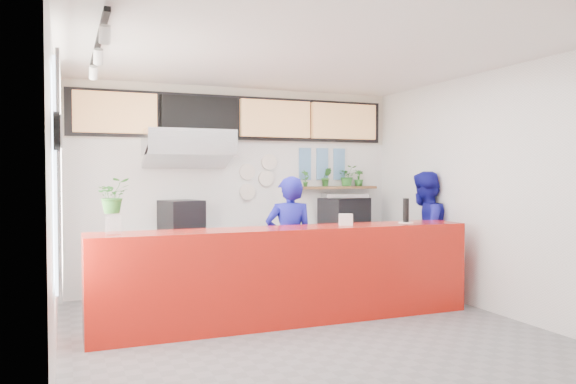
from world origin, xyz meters
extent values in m
plane|color=slate|center=(0.00, 0.00, 0.00)|extent=(5.00, 5.00, 0.00)
plane|color=silver|center=(0.00, 0.00, 3.00)|extent=(5.00, 5.00, 0.00)
plane|color=white|center=(0.00, 2.50, 1.50)|extent=(5.00, 0.00, 5.00)
plane|color=white|center=(-2.50, 0.00, 1.50)|extent=(0.00, 5.00, 5.00)
plane|color=white|center=(2.50, 0.00, 1.50)|extent=(0.00, 5.00, 5.00)
cube|color=#B3170C|center=(0.00, 0.40, 0.55)|extent=(4.50, 0.60, 1.10)
cube|color=beige|center=(0.00, 2.49, 2.60)|extent=(5.00, 0.02, 0.80)
cube|color=#B2B5BA|center=(-0.80, 2.20, 0.45)|extent=(1.80, 0.60, 0.90)
cube|color=black|center=(-0.90, 2.20, 1.13)|extent=(0.62, 0.62, 0.45)
cube|color=#B2B5BA|center=(-0.80, 2.15, 2.15)|extent=(1.20, 0.70, 0.35)
cube|color=#B2B5BA|center=(-0.80, 2.15, 1.95)|extent=(1.20, 0.69, 0.31)
cube|color=#B2B5BA|center=(1.50, 2.20, 0.45)|extent=(1.80, 0.60, 0.90)
cube|color=black|center=(1.65, 2.20, 1.12)|extent=(0.79, 0.66, 0.44)
cube|color=#B4B6BC|center=(1.65, 2.20, 1.38)|extent=(0.74, 0.59, 0.06)
cube|color=brown|center=(1.60, 2.40, 1.50)|extent=(1.40, 0.18, 0.04)
cube|color=tan|center=(-1.75, 2.38, 2.55)|extent=(1.10, 0.10, 0.55)
cube|color=black|center=(-0.59, 2.38, 2.55)|extent=(1.10, 0.10, 0.55)
cube|color=tan|center=(0.57, 2.38, 2.55)|extent=(1.10, 0.10, 0.55)
cube|color=tan|center=(1.73, 2.38, 2.55)|extent=(1.10, 0.10, 0.55)
cube|color=black|center=(0.00, 2.46, 2.55)|extent=(4.80, 0.04, 0.65)
cube|color=silver|center=(-2.47, 0.30, 1.70)|extent=(0.04, 2.20, 1.90)
cube|color=#B2B5BA|center=(-2.45, 0.30, 1.70)|extent=(0.03, 2.30, 2.00)
cylinder|color=black|center=(-2.46, -0.90, 2.05)|extent=(0.05, 0.30, 0.30)
cylinder|color=white|center=(-2.43, -0.90, 2.05)|extent=(0.02, 0.26, 0.26)
cube|color=black|center=(-2.10, 0.00, 2.94)|extent=(0.05, 2.40, 0.04)
cylinder|color=silver|center=(0.15, 2.47, 1.75)|extent=(0.24, 0.03, 0.24)
cylinder|color=silver|center=(0.45, 2.47, 1.65)|extent=(0.24, 0.03, 0.24)
cylinder|color=silver|center=(0.15, 2.47, 1.45)|extent=(0.24, 0.03, 0.24)
cylinder|color=silver|center=(0.50, 2.47, 1.90)|extent=(0.24, 0.03, 0.24)
cube|color=#598CBF|center=(1.10, 2.48, 2.00)|extent=(0.20, 0.02, 0.25)
cube|color=#598CBF|center=(1.40, 2.48, 2.00)|extent=(0.20, 0.02, 0.25)
cube|color=#598CBF|center=(1.70, 2.48, 2.00)|extent=(0.20, 0.02, 0.25)
cube|color=#598CBF|center=(1.10, 2.48, 1.75)|extent=(0.20, 0.02, 0.25)
cube|color=#598CBF|center=(1.40, 2.48, 1.75)|extent=(0.20, 0.02, 0.25)
cube|color=#598CBF|center=(1.70, 2.48, 1.75)|extent=(0.20, 0.02, 0.25)
imported|color=#14148D|center=(0.25, 1.01, 0.84)|extent=(0.70, 0.54, 1.69)
imported|color=#14148D|center=(2.32, 1.05, 0.88)|extent=(1.07, 0.99, 1.75)
imported|color=#286724|center=(1.07, 2.40, 1.65)|extent=(0.16, 0.13, 0.26)
imported|color=#286724|center=(1.44, 2.40, 1.67)|extent=(0.20, 0.18, 0.29)
imported|color=#286724|center=(1.81, 2.40, 1.69)|extent=(0.35, 0.32, 0.33)
imported|color=#286724|center=(2.01, 2.40, 1.65)|extent=(0.18, 0.18, 0.26)
cylinder|color=silver|center=(-1.95, 0.34, 1.20)|extent=(0.21, 0.21, 0.20)
imported|color=#286724|center=(-1.95, 0.34, 1.50)|extent=(0.37, 0.33, 0.36)
cube|color=white|center=(0.73, 0.40, 1.17)|extent=(0.18, 0.15, 0.14)
cylinder|color=white|center=(1.56, 0.38, 1.11)|extent=(0.21, 0.21, 0.01)
cylinder|color=black|center=(1.56, 0.38, 1.26)|extent=(0.09, 0.09, 0.30)
camera|label=1|loc=(-2.42, -5.58, 1.72)|focal=35.00mm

